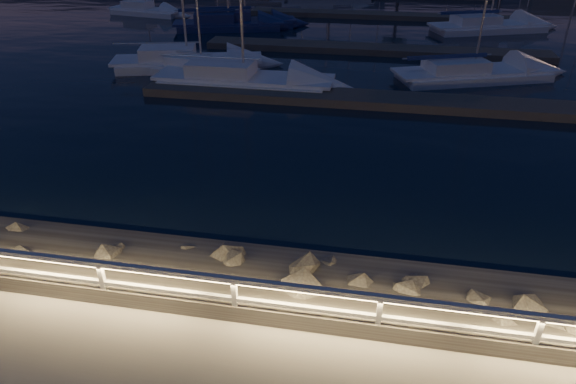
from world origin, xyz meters
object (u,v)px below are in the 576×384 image
(sailboat_a, at_px, (199,68))
(sailboat_c, at_px, (239,78))
(guard_rail, at_px, (326,300))
(sailboat_j, at_px, (226,23))
(sailboat_b, at_px, (184,60))
(sailboat_e, at_px, (242,21))
(sailboat_g, at_px, (486,25))
(sailboat_i, at_px, (145,10))
(sailboat_h, at_px, (470,72))

(sailboat_a, relative_size, sailboat_c, 0.69)
(guard_rail, relative_size, sailboat_j, 3.11)
(sailboat_b, relative_size, sailboat_c, 0.93)
(sailboat_e, height_order, sailboat_j, sailboat_j)
(sailboat_c, xyz_separation_m, sailboat_g, (14.71, 16.59, -0.01))
(sailboat_b, distance_m, sailboat_e, 11.88)
(guard_rail, relative_size, sailboat_a, 4.07)
(sailboat_i, distance_m, sailboat_j, 9.87)
(sailboat_b, height_order, sailboat_i, sailboat_b)
(sailboat_b, height_order, sailboat_e, sailboat_b)
(sailboat_g, height_order, sailboat_h, sailboat_g)
(sailboat_g, relative_size, sailboat_j, 1.07)
(guard_rail, distance_m, sailboat_i, 40.98)
(sailboat_i, bearing_deg, sailboat_c, -42.44)
(sailboat_i, xyz_separation_m, sailboat_j, (8.72, -4.63, 0.04))
(sailboat_a, xyz_separation_m, sailboat_c, (2.73, -1.58, 0.06))
(sailboat_e, xyz_separation_m, sailboat_j, (-1.05, -1.01, -0.01))
(sailboat_g, xyz_separation_m, sailboat_j, (-19.50, -2.90, 0.00))
(sailboat_c, distance_m, sailboat_i, 22.77)
(sailboat_g, xyz_separation_m, sailboat_h, (-2.71, -13.04, -0.03))
(guard_rail, distance_m, sailboat_h, 21.62)
(sailboat_c, bearing_deg, sailboat_i, 126.57)
(guard_rail, height_order, sailboat_e, sailboat_e)
(sailboat_e, height_order, sailboat_h, sailboat_h)
(sailboat_a, height_order, sailboat_j, sailboat_j)
(sailboat_e, distance_m, sailboat_h, 19.29)
(sailboat_c, bearing_deg, sailboat_b, 145.63)
(guard_rail, xyz_separation_m, sailboat_e, (-10.35, 32.07, -0.91))
(sailboat_c, relative_size, sailboat_g, 1.03)
(sailboat_a, distance_m, sailboat_j, 12.29)
(sailboat_e, bearing_deg, sailboat_c, -94.01)
(sailboat_c, bearing_deg, sailboat_h, 16.65)
(sailboat_a, distance_m, sailboat_g, 23.01)
(sailboat_b, relative_size, sailboat_h, 0.99)
(guard_rail, height_order, sailboat_i, sailboat_i)
(sailboat_g, bearing_deg, sailboat_i, 155.09)
(sailboat_h, bearing_deg, sailboat_g, 57.43)
(sailboat_a, xyz_separation_m, sailboat_g, (17.44, 15.01, 0.05))
(sailboat_e, relative_size, sailboat_h, 0.91)
(sailboat_e, bearing_deg, sailboat_j, -154.57)
(sailboat_a, xyz_separation_m, sailboat_j, (-2.06, 12.11, 0.05))
(guard_rail, distance_m, sailboat_c, 18.60)
(sailboat_g, distance_m, sailboat_i, 28.27)
(sailboat_g, bearing_deg, sailboat_j, 167.05)
(sailboat_c, bearing_deg, guard_rail, -69.01)
(sailboat_b, xyz_separation_m, sailboat_h, (16.11, 0.73, -0.04))
(guard_rail, xyz_separation_m, sailboat_a, (-9.34, 18.95, -0.97))
(sailboat_c, height_order, sailboat_e, sailboat_c)
(sailboat_a, relative_size, sailboat_b, 0.74)
(sailboat_i, bearing_deg, sailboat_b, -47.59)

